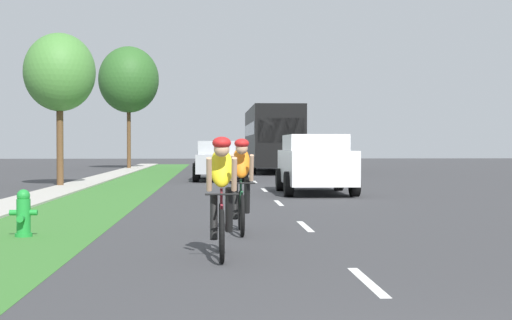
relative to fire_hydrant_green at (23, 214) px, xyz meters
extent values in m
plane|color=#38383A|center=(4.70, 11.31, -0.37)|extent=(120.00, 120.00, 0.00)
cube|color=#38722D|center=(0.00, 11.31, -0.37)|extent=(2.41, 70.00, 0.01)
cube|color=#B2ADA3|center=(-1.87, 11.31, -0.37)|extent=(1.32, 70.00, 0.10)
cube|color=white|center=(4.70, -4.29, -0.37)|extent=(0.12, 1.80, 0.01)
cube|color=white|center=(4.70, 1.31, -0.37)|extent=(0.12, 1.80, 0.01)
cube|color=white|center=(4.70, 6.91, -0.37)|extent=(0.12, 1.80, 0.01)
cube|color=white|center=(4.70, 12.51, -0.37)|extent=(0.12, 1.80, 0.01)
cube|color=white|center=(4.70, 18.11, -0.37)|extent=(0.12, 1.80, 0.01)
cube|color=white|center=(4.70, 23.71, -0.37)|extent=(0.12, 1.80, 0.01)
cube|color=white|center=(4.70, 29.31, -0.37)|extent=(0.12, 1.80, 0.01)
cube|color=white|center=(4.70, 34.91, -0.37)|extent=(0.12, 1.80, 0.01)
cube|color=white|center=(4.70, 40.51, -0.37)|extent=(0.12, 1.80, 0.01)
cylinder|color=#1E8C33|center=(0.00, 0.01, -0.34)|extent=(0.28, 0.27, 0.06)
cylinder|color=#1E8C33|center=(0.00, 0.01, -0.04)|extent=(0.22, 0.22, 0.55)
sphere|color=#1E8C33|center=(0.00, 0.01, 0.29)|extent=(0.21, 0.21, 0.21)
cylinder|color=#1E8C33|center=(-0.16, 0.01, 0.02)|extent=(0.12, 0.09, 0.09)
cylinder|color=#1E8C33|center=(0.16, 0.01, 0.02)|extent=(0.12, 0.09, 0.09)
cylinder|color=#1E8C33|center=(0.00, -0.16, -0.06)|extent=(0.11, 0.14, 0.11)
torus|color=black|center=(3.15, -1.90, -0.03)|extent=(0.06, 0.68, 0.68)
torus|color=black|center=(3.15, -2.94, -0.03)|extent=(0.06, 0.68, 0.68)
cylinder|color=maroon|center=(3.15, -2.52, 0.15)|extent=(0.04, 0.59, 0.43)
cylinder|color=maroon|center=(3.15, -2.24, 0.25)|extent=(0.04, 0.04, 0.55)
cylinder|color=maroon|center=(3.15, -2.47, 0.48)|extent=(0.03, 0.55, 0.03)
cylinder|color=black|center=(3.15, -2.92, 0.49)|extent=(0.42, 0.02, 0.02)
ellipsoid|color=yellow|center=(3.15, -2.40, 0.81)|extent=(0.30, 0.54, 0.63)
sphere|color=tan|center=(3.15, -2.68, 1.05)|extent=(0.20, 0.20, 0.20)
ellipsoid|color=red|center=(3.15, -2.68, 1.13)|extent=(0.24, 0.28, 0.16)
cylinder|color=tan|center=(2.99, -2.68, 0.73)|extent=(0.07, 0.26, 0.45)
cylinder|color=tan|center=(3.31, -2.68, 0.73)|extent=(0.07, 0.26, 0.45)
cylinder|color=black|center=(3.05, -2.32, 0.15)|extent=(0.10, 0.30, 0.60)
cylinder|color=black|center=(3.25, -2.37, 0.25)|extent=(0.10, 0.25, 0.61)
torus|color=black|center=(3.51, 0.85, -0.03)|extent=(0.06, 0.68, 0.68)
torus|color=black|center=(3.51, -0.19, -0.03)|extent=(0.06, 0.68, 0.68)
cylinder|color=#194C2D|center=(3.51, 0.23, 0.15)|extent=(0.04, 0.59, 0.43)
cylinder|color=#194C2D|center=(3.51, 0.51, 0.25)|extent=(0.04, 0.04, 0.55)
cylinder|color=#194C2D|center=(3.51, 0.28, 0.48)|extent=(0.03, 0.55, 0.03)
cylinder|color=black|center=(3.51, -0.17, 0.49)|extent=(0.42, 0.02, 0.02)
ellipsoid|color=orange|center=(3.51, 0.35, 0.81)|extent=(0.30, 0.54, 0.63)
sphere|color=tan|center=(3.51, 0.07, 1.05)|extent=(0.20, 0.20, 0.20)
ellipsoid|color=red|center=(3.51, 0.07, 1.13)|extent=(0.24, 0.28, 0.16)
cylinder|color=tan|center=(3.35, 0.07, 0.73)|extent=(0.07, 0.26, 0.45)
cylinder|color=tan|center=(3.67, 0.07, 0.73)|extent=(0.07, 0.26, 0.45)
cylinder|color=black|center=(3.41, 0.43, 0.15)|extent=(0.10, 0.30, 0.60)
cylinder|color=black|center=(3.61, 0.38, 0.25)|extent=(0.10, 0.25, 0.61)
cube|color=silver|center=(6.14, 10.70, 0.44)|extent=(1.90, 4.70, 1.00)
cube|color=silver|center=(6.14, 10.90, 1.16)|extent=(1.71, 2.91, 0.52)
cube|color=#1E2833|center=(6.14, 9.64, 1.04)|extent=(1.56, 0.08, 0.44)
cylinder|color=black|center=(5.19, 9.29, -0.01)|extent=(0.25, 0.72, 0.72)
cylinder|color=black|center=(7.09, 9.29, -0.01)|extent=(0.25, 0.72, 0.72)
cylinder|color=black|center=(5.19, 12.11, -0.01)|extent=(0.25, 0.72, 0.72)
cylinder|color=black|center=(7.09, 12.11, -0.01)|extent=(0.25, 0.72, 0.72)
cube|color=#A5A8AD|center=(3.32, 19.68, 0.35)|extent=(1.96, 5.10, 0.76)
cube|color=#A5A8AD|center=(3.32, 18.92, 0.95)|extent=(1.80, 1.78, 0.64)
cube|color=#1E2833|center=(3.32, 18.21, 0.93)|extent=(1.67, 0.08, 0.52)
cube|color=#A5A8AD|center=(2.42, 20.70, 0.65)|extent=(0.08, 2.80, 0.40)
cube|color=#A5A8AD|center=(4.22, 20.70, 0.65)|extent=(0.08, 2.80, 0.40)
cube|color=#A5A8AD|center=(3.32, 22.19, 0.65)|extent=(1.80, 0.08, 0.40)
cylinder|color=black|center=(2.34, 18.15, 0.01)|extent=(0.26, 0.76, 0.76)
cylinder|color=black|center=(4.30, 18.15, 0.01)|extent=(0.26, 0.76, 0.76)
cylinder|color=black|center=(2.34, 21.21, 0.01)|extent=(0.26, 0.76, 0.76)
cylinder|color=black|center=(4.30, 21.21, 0.01)|extent=(0.26, 0.76, 0.76)
cube|color=black|center=(6.27, 29.79, 1.56)|extent=(2.50, 11.60, 3.10)
cube|color=#1E2833|center=(6.27, 29.79, 1.96)|extent=(2.52, 10.67, 0.64)
cube|color=#1E2833|center=(6.27, 24.02, 1.81)|extent=(2.25, 0.06, 1.20)
cylinder|color=black|center=(5.02, 26.02, 0.11)|extent=(0.28, 0.96, 0.96)
cylinder|color=black|center=(7.52, 26.02, 0.11)|extent=(0.28, 0.96, 0.96)
cylinder|color=black|center=(5.02, 32.98, 0.11)|extent=(0.28, 0.96, 0.96)
cylinder|color=black|center=(7.52, 32.98, 0.11)|extent=(0.28, 0.96, 0.96)
cylinder|color=brown|center=(-2.40, 15.01, 1.15)|extent=(0.24, 0.24, 3.05)
ellipsoid|color=#478438|center=(-2.40, 15.01, 3.68)|extent=(2.52, 2.52, 2.77)
cylinder|color=brown|center=(-2.22, 35.39, 1.65)|extent=(0.24, 0.24, 4.05)
ellipsoid|color=#2D6026|center=(-2.22, 35.39, 5.17)|extent=(3.73, 3.73, 4.10)
camera|label=1|loc=(3.05, -12.39, 1.10)|focal=53.60mm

